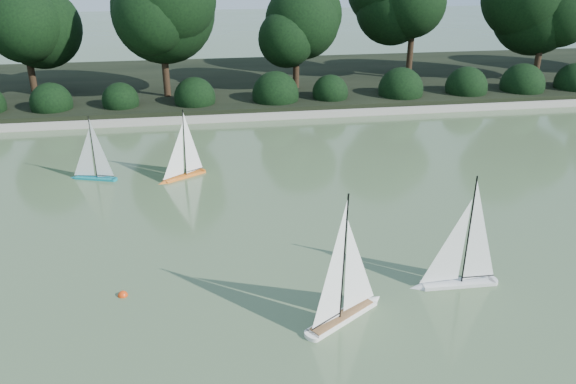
{
  "coord_description": "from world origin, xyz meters",
  "views": [
    {
      "loc": [
        -2.06,
        -6.07,
        4.36
      ],
      "look_at": [
        -0.73,
        2.24,
        0.7
      ],
      "focal_mm": 35.0,
      "sensor_mm": 36.0,
      "label": 1
    }
  ],
  "objects_px": {
    "sailboat_white_b": "(349,297)",
    "sailboat_orange": "(180,167)",
    "sailboat_white_a": "(453,268)",
    "sailboat_teal": "(90,169)",
    "race_buoy": "(123,296)"
  },
  "relations": [
    {
      "from": "sailboat_white_a",
      "to": "sailboat_teal",
      "type": "height_order",
      "value": "sailboat_white_a"
    },
    {
      "from": "sailboat_orange",
      "to": "race_buoy",
      "type": "distance_m",
      "value": 4.29
    },
    {
      "from": "sailboat_orange",
      "to": "sailboat_teal",
      "type": "distance_m",
      "value": 1.83
    },
    {
      "from": "sailboat_white_a",
      "to": "sailboat_orange",
      "type": "height_order",
      "value": "sailboat_white_a"
    },
    {
      "from": "sailboat_orange",
      "to": "sailboat_teal",
      "type": "bearing_deg",
      "value": 172.25
    },
    {
      "from": "sailboat_white_b",
      "to": "sailboat_teal",
      "type": "distance_m",
      "value": 6.73
    },
    {
      "from": "sailboat_orange",
      "to": "sailboat_white_a",
      "type": "bearing_deg",
      "value": -50.81
    },
    {
      "from": "sailboat_teal",
      "to": "race_buoy",
      "type": "height_order",
      "value": "sailboat_teal"
    },
    {
      "from": "sailboat_white_a",
      "to": "sailboat_white_b",
      "type": "height_order",
      "value": "sailboat_white_b"
    },
    {
      "from": "sailboat_teal",
      "to": "sailboat_white_b",
      "type": "bearing_deg",
      "value": -53.4
    },
    {
      "from": "sailboat_orange",
      "to": "race_buoy",
      "type": "height_order",
      "value": "sailboat_orange"
    },
    {
      "from": "sailboat_white_b",
      "to": "sailboat_orange",
      "type": "height_order",
      "value": "sailboat_white_b"
    },
    {
      "from": "sailboat_teal",
      "to": "race_buoy",
      "type": "distance_m",
      "value": 4.61
    },
    {
      "from": "sailboat_white_a",
      "to": "sailboat_teal",
      "type": "relative_size",
      "value": 1.23
    },
    {
      "from": "sailboat_orange",
      "to": "race_buoy",
      "type": "xyz_separation_m",
      "value": [
        -0.72,
        -4.22,
        -0.24
      ]
    }
  ]
}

